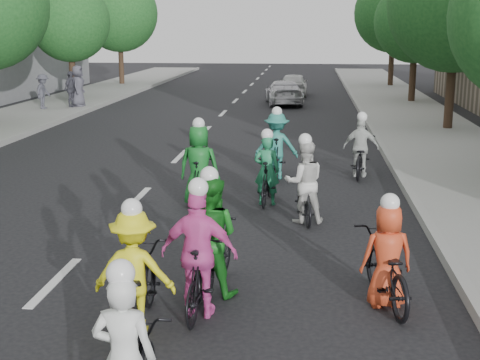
% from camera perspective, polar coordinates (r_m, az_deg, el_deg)
% --- Properties ---
extents(ground, '(120.00, 120.00, 0.00)m').
position_cam_1_polar(ground, '(10.56, -15.54, -8.37)').
color(ground, black).
rests_on(ground, ground).
extents(sidewalk_right, '(4.00, 80.00, 0.15)m').
position_cam_1_polar(sidewalk_right, '(19.93, 18.08, 1.71)').
color(sidewalk_right, gray).
rests_on(sidewalk_right, ground).
extents(curb_right, '(0.18, 80.00, 0.18)m').
position_cam_1_polar(curb_right, '(19.61, 12.51, 1.91)').
color(curb_right, '#999993').
rests_on(curb_right, ground).
extents(tree_l_4, '(4.00, 4.00, 5.97)m').
position_cam_1_polar(tree_l_4, '(35.21, -14.34, 12.96)').
color(tree_l_4, black).
rests_on(tree_l_4, ground).
extents(tree_l_5, '(4.80, 4.80, 6.93)m').
position_cam_1_polar(tree_l_5, '(43.79, -10.27, 13.81)').
color(tree_l_5, black).
rests_on(tree_l_5, ground).
extents(tree_r_1, '(4.80, 4.80, 6.93)m').
position_cam_1_polar(tree_r_1, '(25.24, 17.97, 14.12)').
color(tree_r_1, black).
rests_on(tree_r_1, ground).
extents(tree_r_2, '(4.00, 4.00, 5.97)m').
position_cam_1_polar(tree_r_2, '(34.10, 14.77, 12.94)').
color(tree_r_2, black).
rests_on(tree_r_2, ground).
extents(tree_r_3, '(4.80, 4.80, 6.93)m').
position_cam_1_polar(tree_r_3, '(43.03, 12.99, 13.71)').
color(tree_r_3, black).
rests_on(tree_r_3, ground).
extents(cyclist_1, '(0.94, 1.87, 1.87)m').
position_cam_1_polar(cyclist_1, '(9.59, -2.53, -5.59)').
color(cyclist_1, black).
rests_on(cyclist_1, ground).
extents(cyclist_2, '(1.04, 1.98, 1.73)m').
position_cam_1_polar(cyclist_2, '(8.57, -8.89, -8.58)').
color(cyclist_2, black).
rests_on(cyclist_2, ground).
extents(cyclist_3, '(1.04, 1.65, 1.89)m').
position_cam_1_polar(cyclist_3, '(8.87, -3.44, -7.26)').
color(cyclist_3, black).
rests_on(cyclist_3, ground).
extents(cyclist_4, '(1.00, 1.98, 1.60)m').
position_cam_1_polar(cyclist_4, '(9.45, 12.36, -7.07)').
color(cyclist_4, black).
rests_on(cyclist_4, ground).
extents(cyclist_5, '(0.57, 1.64, 1.65)m').
position_cam_1_polar(cyclist_5, '(14.39, 2.31, 0.22)').
color(cyclist_5, black).
rests_on(cyclist_5, ground).
extents(cyclist_6, '(0.87, 1.60, 1.76)m').
position_cam_1_polar(cyclist_6, '(13.11, 5.50, -0.86)').
color(cyclist_6, black).
rests_on(cyclist_6, ground).
extents(cyclist_7, '(1.09, 1.78, 1.82)m').
position_cam_1_polar(cyclist_7, '(16.84, 3.14, 2.53)').
color(cyclist_7, black).
rests_on(cyclist_7, ground).
extents(cyclist_8, '(0.93, 1.95, 1.67)m').
position_cam_1_polar(cyclist_8, '(17.32, 10.24, 2.22)').
color(cyclist_8, black).
rests_on(cyclist_8, ground).
extents(cyclist_9, '(0.90, 1.71, 1.90)m').
position_cam_1_polar(cyclist_9, '(14.25, -3.46, 0.60)').
color(cyclist_9, black).
rests_on(cyclist_9, ground).
extents(follow_car_lead, '(2.19, 4.27, 1.19)m').
position_cam_1_polar(follow_car_lead, '(32.97, 3.77, 7.48)').
color(follow_car_lead, silver).
rests_on(follow_car_lead, ground).
extents(follow_car_trail, '(1.52, 3.71, 1.26)m').
position_cam_1_polar(follow_car_trail, '(37.10, 4.59, 8.14)').
color(follow_car_trail, silver).
rests_on(follow_car_trail, ground).
extents(spectator_0, '(0.68, 1.05, 1.54)m').
position_cam_1_polar(spectator_0, '(31.18, -16.45, 7.26)').
color(spectator_0, '#474752').
rests_on(spectator_0, sidewalk_left).
extents(spectator_1, '(0.56, 1.00, 1.62)m').
position_cam_1_polar(spectator_1, '(31.57, -14.24, 7.53)').
color(spectator_1, '#474753').
rests_on(spectator_1, sidewalk_left).
extents(spectator_2, '(0.60, 0.91, 1.86)m').
position_cam_1_polar(spectator_2, '(31.76, -13.65, 7.81)').
color(spectator_2, '#4A4955').
rests_on(spectator_2, sidewalk_left).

